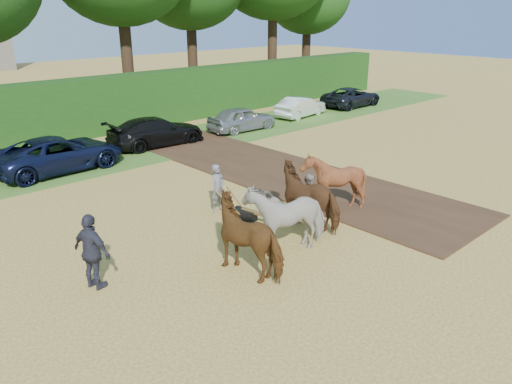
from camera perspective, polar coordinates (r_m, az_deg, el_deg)
ground at (r=15.75m, az=17.03°, el=-4.74°), size 120.00×120.00×0.00m
earth_strip at (r=20.80m, az=2.53°, el=2.33°), size 4.50×17.00×0.05m
grass_verge at (r=25.20m, az=-11.38°, el=5.13°), size 50.00×5.00×0.03m
hedgerow at (r=28.74m, az=-16.45°, el=9.58°), size 46.00×1.60×3.00m
spectator_near at (r=15.94m, az=6.14°, el=-0.58°), size 0.95×0.95×1.56m
spectator_far at (r=12.58m, az=-18.21°, el=-6.54°), size 0.77×1.21×1.93m
plough_team at (r=14.80m, az=4.64°, el=-1.42°), size 6.53×5.20×1.96m
parked_cars at (r=24.89m, az=-11.23°, el=6.58°), size 35.67×3.22×1.47m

